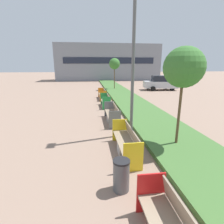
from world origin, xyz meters
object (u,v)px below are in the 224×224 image
object	(u,v)px
bench_yellow_frame	(126,144)
street_lamp_post	(134,49)
bench_grey_frame	(112,115)
bench_green_frame	(106,102)
litter_bin	(121,175)
parked_car_distant	(160,83)
sapling_tree_near	(184,68)
sapling_tree_far	(114,64)
bench_orange_frame	(103,95)

from	to	relation	value
bench_yellow_frame	street_lamp_post	world-z (taller)	street_lamp_post
bench_yellow_frame	bench_grey_frame	distance (m)	3.76
bench_green_frame	litter_bin	distance (m)	9.49
litter_bin	parked_car_distant	world-z (taller)	parked_car_distant
litter_bin	sapling_tree_near	world-z (taller)	sapling_tree_near
bench_yellow_frame	sapling_tree_far	size ratio (longest dim) A/B	0.59
bench_yellow_frame	sapling_tree_far	distance (m)	17.45
parked_car_distant	sapling_tree_near	bearing A→B (deg)	-102.31
bench_green_frame	street_lamp_post	bearing A→B (deg)	-83.95
parked_car_distant	bench_grey_frame	bearing A→B (deg)	-114.71
bench_green_frame	bench_yellow_frame	bearing A→B (deg)	-89.96
bench_yellow_frame	street_lamp_post	distance (m)	3.90
bench_orange_frame	litter_bin	bearing A→B (deg)	-92.47
bench_green_frame	sapling_tree_far	bearing A→B (deg)	77.71
bench_orange_frame	sapling_tree_near	world-z (taller)	sapling_tree_near
bench_grey_frame	bench_green_frame	xyz separation A→B (m)	(-0.01, 3.80, -0.01)
bench_yellow_frame	bench_orange_frame	xyz separation A→B (m)	(0.00, 10.77, 0.00)
street_lamp_post	parked_car_distant	xyz separation A→B (m)	(7.35, 14.37, -2.89)
litter_bin	parked_car_distant	size ratio (longest dim) A/B	0.19
bench_green_frame	bench_grey_frame	bearing A→B (deg)	-89.91
bench_orange_frame	street_lamp_post	distance (m)	9.65
bench_grey_frame	sapling_tree_far	size ratio (longest dim) A/B	0.60
bench_grey_frame	litter_bin	bearing A→B (deg)	-95.50
litter_bin	parked_car_distant	xyz separation A→B (m)	(8.50, 18.05, 0.49)
bench_yellow_frame	parked_car_distant	size ratio (longest dim) A/B	0.54
street_lamp_post	sapling_tree_near	distance (m)	2.23
street_lamp_post	litter_bin	bearing A→B (deg)	-107.43
bench_green_frame	bench_orange_frame	world-z (taller)	same
parked_car_distant	bench_green_frame	bearing A→B (deg)	-124.86
bench_green_frame	sapling_tree_near	distance (m)	8.06
bench_yellow_frame	bench_grey_frame	bearing A→B (deg)	89.99
bench_grey_frame	street_lamp_post	size ratio (longest dim) A/B	0.35
bench_green_frame	litter_bin	xyz separation A→B (m)	(-0.54, -9.48, 0.06)
street_lamp_post	sapling_tree_near	size ratio (longest dim) A/B	1.81
bench_grey_frame	bench_yellow_frame	bearing A→B (deg)	-90.01
bench_yellow_frame	litter_bin	bearing A→B (deg)	-105.89
bench_grey_frame	bench_orange_frame	xyz separation A→B (m)	(-0.00, 7.01, -0.00)
bench_green_frame	parked_car_distant	distance (m)	11.71
bench_grey_frame	sapling_tree_near	xyz separation A→B (m)	(2.07, -3.51, 2.67)
bench_grey_frame	bench_green_frame	bearing A→B (deg)	90.09
bench_grey_frame	street_lamp_post	bearing A→B (deg)	-73.04
bench_yellow_frame	sapling_tree_near	xyz separation A→B (m)	(2.07, 0.25, 2.67)
bench_green_frame	bench_orange_frame	distance (m)	3.21
sapling_tree_near	bench_yellow_frame	bearing A→B (deg)	-173.17
litter_bin	bench_orange_frame	bearing A→B (deg)	87.53
bench_yellow_frame	bench_grey_frame	xyz separation A→B (m)	(0.00, 3.76, 0.00)
bench_orange_frame	sapling_tree_near	xyz separation A→B (m)	(2.07, -10.52, 2.67)
bench_grey_frame	bench_green_frame	world-z (taller)	same
bench_yellow_frame	bench_orange_frame	world-z (taller)	same
bench_green_frame	street_lamp_post	size ratio (longest dim) A/B	0.28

